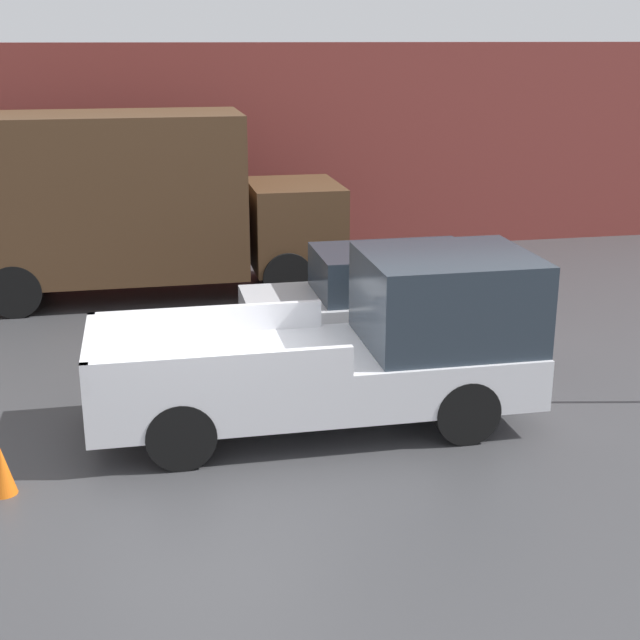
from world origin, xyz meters
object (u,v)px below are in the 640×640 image
delivery_truck (112,202)px  traffic_cone (2,470)px  pickup_truck (359,347)px  car (387,300)px

delivery_truck → traffic_cone: (-1.12, -7.86, -1.57)m
pickup_truck → traffic_cone: bearing=-165.2°
pickup_truck → car: pickup_truck is taller
car → delivery_truck: bearing=136.9°
pickup_truck → car: 2.91m
pickup_truck → delivery_truck: size_ratio=0.71×
delivery_truck → traffic_cone: bearing=-98.1°
car → traffic_cone: (-5.45, -3.81, -0.54)m
pickup_truck → delivery_truck: delivery_truck is taller
delivery_truck → traffic_cone: size_ratio=13.58×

